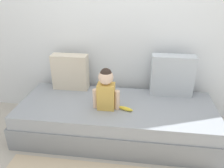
% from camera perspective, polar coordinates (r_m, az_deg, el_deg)
% --- Properties ---
extents(ground_plane, '(12.00, 12.00, 0.00)m').
position_cam_1_polar(ground_plane, '(2.75, 1.08, -12.66)').
color(ground_plane, '#B2ADA3').
extents(back_wall, '(5.47, 0.10, 2.53)m').
position_cam_1_polar(back_wall, '(2.77, 2.71, 16.34)').
color(back_wall, silver).
rests_on(back_wall, ground).
extents(couch, '(2.27, 0.88, 0.42)m').
position_cam_1_polar(couch, '(2.63, 1.11, -9.15)').
color(couch, gray).
rests_on(couch, ground).
extents(throw_pillow_left, '(0.45, 0.16, 0.45)m').
position_cam_1_polar(throw_pillow_left, '(2.84, -10.64, 3.08)').
color(throw_pillow_left, beige).
rests_on(throw_pillow_left, couch).
extents(throw_pillow_right, '(0.50, 0.16, 0.49)m').
position_cam_1_polar(throw_pillow_right, '(2.73, 15.20, 2.15)').
color(throw_pillow_right, '#B2BCC6').
rests_on(throw_pillow_right, couch).
extents(toddler, '(0.30, 0.16, 0.47)m').
position_cam_1_polar(toddler, '(2.34, -1.55, -1.19)').
color(toddler, gold).
rests_on(toddler, couch).
extents(banana, '(0.17, 0.10, 0.04)m').
position_cam_1_polar(banana, '(2.40, 3.53, -6.35)').
color(banana, yellow).
rests_on(banana, couch).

